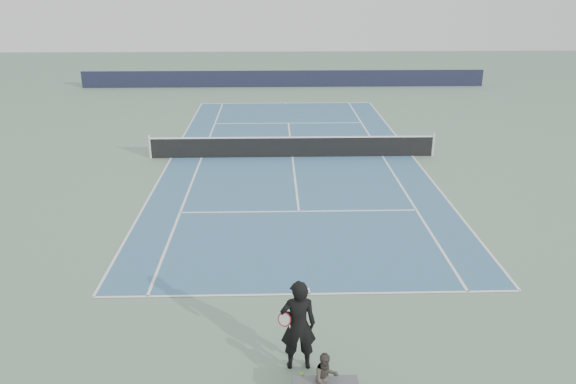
{
  "coord_description": "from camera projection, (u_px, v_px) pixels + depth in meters",
  "views": [
    {
      "loc": [
        -0.88,
        -24.36,
        7.55
      ],
      "look_at": [
        -0.41,
        -7.36,
        1.1
      ],
      "focal_mm": 35.0,
      "sensor_mm": 36.0,
      "label": 1
    }
  ],
  "objects": [
    {
      "name": "ground",
      "position": [
        292.0,
        157.0,
        25.47
      ],
      "size": [
        80.0,
        80.0,
        0.0
      ],
      "primitive_type": "plane",
      "color": "slate"
    },
    {
      "name": "tennis_player",
      "position": [
        298.0,
        325.0,
        11.35
      ],
      "size": [
        0.84,
        0.58,
        2.02
      ],
      "color": "black",
      "rests_on": "ground"
    },
    {
      "name": "court_surface",
      "position": [
        292.0,
        157.0,
        25.47
      ],
      "size": [
        10.97,
        23.77,
        0.01
      ],
      "primitive_type": "cube",
      "color": "#3A688A",
      "rests_on": "ground"
    },
    {
      "name": "tennis_ball",
      "position": [
        302.0,
        374.0,
        11.42
      ],
      "size": [
        0.07,
        0.07,
        0.07
      ],
      "primitive_type": "sphere",
      "color": "#C2DB2C",
      "rests_on": "ground"
    },
    {
      "name": "tennis_net",
      "position": [
        292.0,
        146.0,
        25.29
      ],
      "size": [
        12.9,
        0.1,
        1.07
      ],
      "color": "silver",
      "rests_on": "ground"
    },
    {
      "name": "spectator_bench",
      "position": [
        326.0,
        384.0,
        10.65
      ],
      "size": [
        1.32,
        0.75,
        1.07
      ],
      "color": "#555459",
      "rests_on": "ground"
    },
    {
      "name": "windscreen_far",
      "position": [
        284.0,
        79.0,
        41.97
      ],
      "size": [
        30.0,
        0.25,
        1.2
      ],
      "primitive_type": "cube",
      "color": "black",
      "rests_on": "ground"
    }
  ]
}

